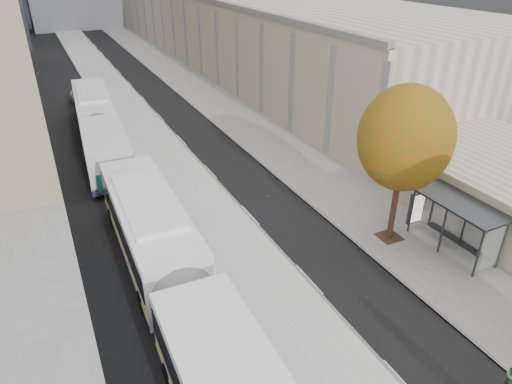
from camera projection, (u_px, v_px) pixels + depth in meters
bus_platform at (136, 124)px, 37.08m from camera, size 4.25×150.00×0.15m
sidewalk at (227, 111)px, 40.17m from camera, size 4.75×150.00×0.08m
building_tan at (222, 17)px, 65.70m from camera, size 18.00×92.00×8.00m
bus_shelter at (462, 209)px, 20.68m from camera, size 1.90×4.40×2.53m
tree_c at (405, 139)px, 20.05m from camera, size 4.20×4.20×7.28m
bus_near at (175, 280)px, 17.13m from camera, size 2.92×17.96×2.99m
bus_far at (98, 125)px, 32.39m from camera, size 3.63×17.39×2.88m
distant_car at (83, 98)px, 41.45m from camera, size 2.14×4.20×1.37m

